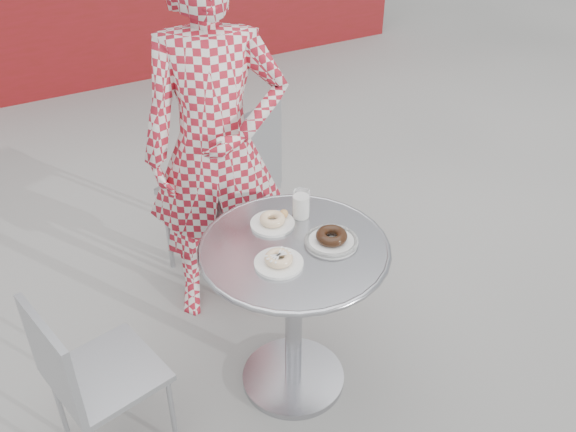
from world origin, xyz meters
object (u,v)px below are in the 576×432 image
chair_far (222,220)px  plate_checker (331,239)px  plate_near (279,260)px  seated_person (216,149)px  plate_far (273,221)px  bistro_table (294,283)px  milk_cup (301,205)px  chair_left (111,403)px

chair_far → plate_checker: chair_far is taller
chair_far → plate_near: bearing=57.4°
seated_person → plate_checker: size_ratio=8.36×
plate_checker → plate_far: bearing=123.5°
bistro_table → plate_near: 0.24m
bistro_table → plate_far: size_ratio=4.23×
plate_far → milk_cup: (0.13, -0.00, 0.04)m
bistro_table → plate_far: (-0.00, 0.17, 0.20)m
seated_person → plate_checker: bearing=-55.2°
chair_far → chair_left: (-0.84, -0.85, -0.06)m
bistro_table → milk_cup: bearing=53.4°
plate_checker → plate_near: bearing=-175.2°
plate_near → milk_cup: milk_cup is taller
bistro_table → chair_far: 0.94m
chair_far → chair_left: 1.20m
plate_checker → milk_cup: 0.22m
milk_cup → chair_far: bearing=94.7°
plate_far → plate_checker: plate_checker is taller
bistro_table → chair_far: chair_far is taller
chair_far → plate_near: chair_far is taller
chair_left → bistro_table: bearing=-106.7°
plate_near → chair_far: bearing=80.4°
seated_person → milk_cup: 0.50m
bistro_table → plate_near: (-0.10, -0.07, 0.20)m
bistro_table → milk_cup: 0.32m
bistro_table → plate_checker: bearing=-19.2°
bistro_table → chair_far: (0.06, 0.90, -0.27)m
chair_left → seated_person: 1.14m
chair_far → plate_near: 1.09m
plate_near → plate_checker: bearing=4.8°
plate_far → milk_cup: milk_cup is taller
chair_left → milk_cup: bearing=-95.8°
plate_checker → milk_cup: size_ratio=1.79×
chair_far → milk_cup: bearing=71.7°
plate_near → plate_checker: (0.24, 0.02, -0.00)m
chair_left → milk_cup: size_ratio=6.63×
plate_far → seated_person: bearing=95.1°
plate_near → bistro_table: bearing=33.7°
chair_far → milk_cup: (0.06, -0.73, 0.51)m
plate_near → plate_checker: plate_checker is taller
plate_checker → chair_left: bearing=174.0°
chair_far → chair_left: size_ratio=1.24×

